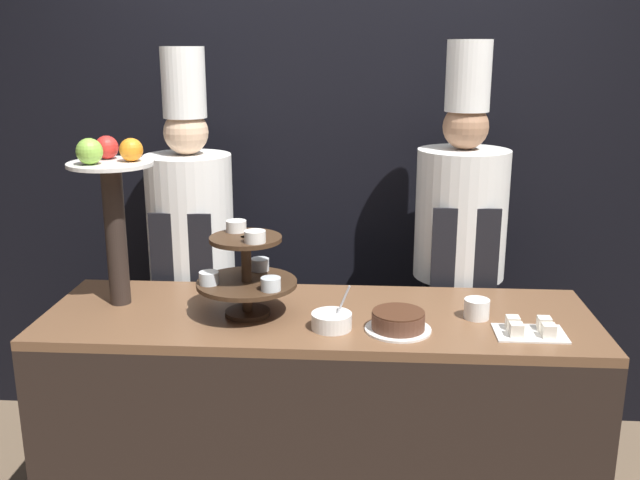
% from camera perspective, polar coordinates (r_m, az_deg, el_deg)
% --- Properties ---
extents(wall_back, '(10.00, 0.06, 2.80)m').
position_cam_1_polar(wall_back, '(3.39, 0.95, 7.92)').
color(wall_back, black).
rests_on(wall_back, ground_plane).
extents(buffet_counter, '(1.99, 0.64, 0.89)m').
position_cam_1_polar(buffet_counter, '(2.80, -0.14, -14.44)').
color(buffet_counter, black).
rests_on(buffet_counter, ground_plane).
extents(tiered_stand, '(0.36, 0.36, 0.33)m').
position_cam_1_polar(tiered_stand, '(2.55, -5.90, -2.47)').
color(tiered_stand, '#3D2819').
rests_on(tiered_stand, buffet_counter).
extents(fruit_pedestal, '(0.31, 0.31, 0.63)m').
position_cam_1_polar(fruit_pedestal, '(2.70, -16.30, 3.53)').
color(fruit_pedestal, '#2D231E').
rests_on(fruit_pedestal, buffet_counter).
extents(cake_round, '(0.23, 0.23, 0.07)m').
position_cam_1_polar(cake_round, '(2.46, 6.27, -6.50)').
color(cake_round, white).
rests_on(cake_round, buffet_counter).
extents(cup_white, '(0.09, 0.09, 0.07)m').
position_cam_1_polar(cup_white, '(2.61, 12.42, -5.39)').
color(cup_white, white).
rests_on(cup_white, buffet_counter).
extents(cake_square_tray, '(0.24, 0.16, 0.05)m').
position_cam_1_polar(cake_square_tray, '(2.52, 16.46, -6.86)').
color(cake_square_tray, white).
rests_on(cake_square_tray, buffet_counter).
extents(serving_bowl_near, '(0.14, 0.14, 0.16)m').
position_cam_1_polar(serving_bowl_near, '(2.46, 0.94, -6.48)').
color(serving_bowl_near, white).
rests_on(serving_bowl_near, buffet_counter).
extents(chef_left, '(0.37, 0.37, 1.83)m').
position_cam_1_polar(chef_left, '(3.20, -10.24, -0.51)').
color(chef_left, black).
rests_on(chef_left, ground_plane).
extents(chef_center_left, '(0.39, 0.39, 1.86)m').
position_cam_1_polar(chef_center_left, '(3.13, 11.08, -0.59)').
color(chef_center_left, black).
rests_on(chef_center_left, ground_plane).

